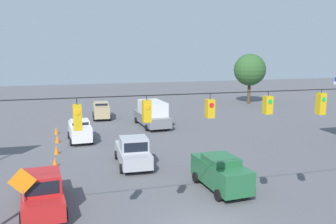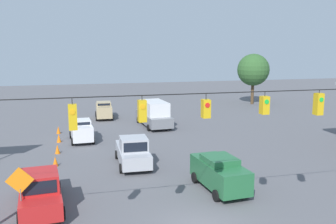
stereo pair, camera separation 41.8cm
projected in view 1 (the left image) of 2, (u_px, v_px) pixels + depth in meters
overhead_signal_span at (209, 133)px, 15.62m from camera, size 22.13×0.38×7.32m
pickup_truck_red_parked_shoulder at (42, 191)px, 19.00m from camera, size 2.53×5.67×2.12m
box_truck_grey_oncoming_deep at (152, 114)px, 38.88m from camera, size 2.85×6.54×2.68m
sedan_white_withflow_far at (80, 130)px, 32.74m from camera, size 2.12×4.17×1.91m
sedan_tan_withflow_deep at (101, 110)px, 43.15m from camera, size 2.07×4.23×1.95m
pickup_truck_silver_withflow_mid at (133, 152)px, 26.09m from camera, size 2.29×5.06×2.12m
sedan_green_crossing_near at (221, 172)px, 21.70m from camera, size 2.32×4.71×1.98m
traffic_cone_nearest at (49, 201)px, 19.37m from camera, size 0.39×0.39×0.71m
traffic_cone_second at (51, 179)px, 22.52m from camera, size 0.39×0.39×0.71m
traffic_cone_third at (55, 162)px, 25.87m from camera, size 0.39×0.39×0.71m
traffic_cone_fourth at (56, 150)px, 28.96m from camera, size 0.39×0.39×0.71m
traffic_cone_fifth at (57, 139)px, 32.37m from camera, size 0.39×0.39×0.71m
traffic_cone_farthest at (56, 130)px, 35.60m from camera, size 0.39×0.39×0.71m
work_zone_sign at (23, 186)px, 16.98m from camera, size 1.27×0.06×2.84m
tree_horizon_left at (250, 70)px, 53.68m from camera, size 4.56×4.56×7.24m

